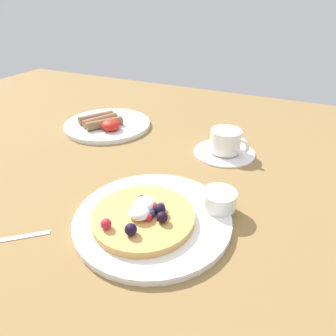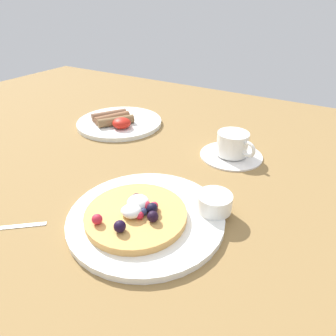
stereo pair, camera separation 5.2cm
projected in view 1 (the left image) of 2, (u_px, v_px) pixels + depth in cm
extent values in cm
cube|color=olive|center=(137.00, 193.00, 60.19)|extent=(193.84, 141.24, 3.00)
cylinder|color=white|center=(153.00, 218.00, 50.31)|extent=(26.30, 26.30, 1.18)
cylinder|color=#D99E50|center=(143.00, 217.00, 48.68)|extent=(16.75, 16.75, 1.28)
sphere|color=#CA2641|center=(161.00, 206.00, 48.97)|extent=(1.36, 1.36, 1.36)
sphere|color=#33365A|center=(138.00, 214.00, 47.21)|extent=(1.36, 1.36, 1.36)
sphere|color=red|center=(148.00, 217.00, 46.75)|extent=(1.27, 1.27, 1.27)
sphere|color=navy|center=(142.00, 211.00, 48.07)|extent=(1.31, 1.31, 1.31)
sphere|color=#C62240|center=(142.00, 208.00, 48.58)|extent=(1.42, 1.42, 1.42)
sphere|color=black|center=(162.00, 217.00, 46.30)|extent=(1.80, 1.80, 1.80)
sphere|color=black|center=(142.00, 201.00, 49.92)|extent=(1.85, 1.85, 1.85)
sphere|color=#C82A3D|center=(153.00, 207.00, 48.47)|extent=(1.74, 1.74, 1.74)
sphere|color=red|center=(106.00, 224.00, 45.07)|extent=(1.66, 1.66, 1.66)
sphere|color=navy|center=(151.00, 213.00, 47.53)|extent=(1.30, 1.30, 1.30)
sphere|color=black|center=(160.00, 209.00, 47.97)|extent=(1.83, 1.83, 1.83)
sphere|color=black|center=(131.00, 229.00, 43.88)|extent=(1.86, 1.86, 1.86)
ellipsoid|color=white|center=(140.00, 213.00, 47.08)|extent=(3.19, 3.19, 1.91)
ellipsoid|color=white|center=(136.00, 213.00, 47.39)|extent=(2.49, 2.49, 1.49)
ellipsoid|color=white|center=(145.00, 204.00, 48.76)|extent=(3.69, 3.69, 2.22)
cylinder|color=white|center=(219.00, 199.00, 51.38)|extent=(5.99, 5.99, 3.04)
cylinder|color=maroon|center=(219.00, 196.00, 51.07)|extent=(4.91, 4.91, 0.36)
cylinder|color=white|center=(107.00, 125.00, 85.45)|extent=(24.20, 24.20, 1.18)
cylinder|color=brown|center=(104.00, 123.00, 81.66)|extent=(7.72, 9.53, 2.35)
cylinder|color=brown|center=(100.00, 120.00, 83.55)|extent=(6.55, 10.02, 2.35)
cylinder|color=brown|center=(96.00, 118.00, 85.44)|extent=(7.25, 9.77, 2.35)
ellipsoid|color=white|center=(94.00, 119.00, 87.04)|extent=(7.81, 6.64, 0.60)
sphere|color=yellow|center=(94.00, 117.00, 86.78)|extent=(2.00, 2.00, 2.00)
ellipsoid|color=red|center=(111.00, 125.00, 80.08)|extent=(4.98, 4.98, 2.74)
cylinder|color=white|center=(224.00, 152.00, 71.55)|extent=(14.46, 14.46, 0.75)
cylinder|color=white|center=(225.00, 141.00, 70.04)|extent=(7.21, 7.21, 5.19)
torus|color=white|center=(242.00, 146.00, 67.01)|extent=(3.74, 2.13, 3.71)
cylinder|color=brown|center=(226.00, 134.00, 69.19)|extent=(6.13, 6.13, 0.42)
cube|color=silver|center=(23.00, 236.00, 47.25)|extent=(6.66, 5.77, 0.30)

